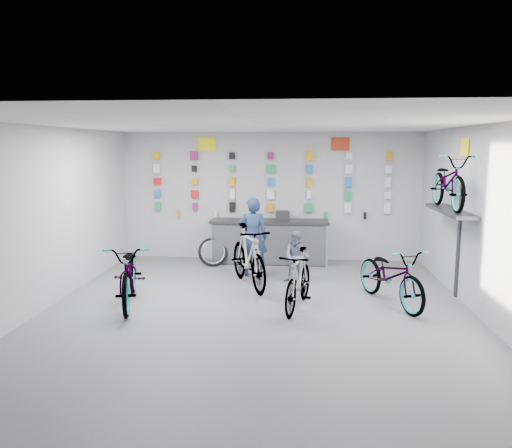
# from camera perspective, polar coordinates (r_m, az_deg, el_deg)

# --- Properties ---
(floor) EXTENTS (8.00, 8.00, 0.00)m
(floor) POSITION_cam_1_polar(r_m,az_deg,el_deg) (8.17, 0.06, -10.16)
(floor) COLOR #535358
(floor) RESTS_ON ground
(ceiling) EXTENTS (8.00, 8.00, 0.00)m
(ceiling) POSITION_cam_1_polar(r_m,az_deg,el_deg) (7.74, 0.07, 11.35)
(ceiling) COLOR white
(ceiling) RESTS_ON wall_back
(wall_back) EXTENTS (7.00, 0.00, 7.00)m
(wall_back) POSITION_cam_1_polar(r_m,az_deg,el_deg) (11.78, 1.67, 3.18)
(wall_back) COLOR #B1B0B3
(wall_back) RESTS_ON floor
(wall_front) EXTENTS (7.00, 0.00, 7.00)m
(wall_front) POSITION_cam_1_polar(r_m,az_deg,el_deg) (3.93, -4.80, -8.34)
(wall_front) COLOR #B1B0B3
(wall_front) RESTS_ON floor
(wall_left) EXTENTS (0.00, 8.00, 8.00)m
(wall_left) POSITION_cam_1_polar(r_m,az_deg,el_deg) (8.82, -23.23, 0.56)
(wall_left) COLOR #B1B0B3
(wall_left) RESTS_ON floor
(wall_right) EXTENTS (0.00, 8.00, 8.00)m
(wall_right) POSITION_cam_1_polar(r_m,az_deg,el_deg) (8.30, 24.92, -0.03)
(wall_right) COLOR #B1B0B3
(wall_right) RESTS_ON floor
(counter) EXTENTS (2.70, 0.66, 1.00)m
(counter) POSITION_cam_1_polar(r_m,az_deg,el_deg) (11.47, 1.53, -2.10)
(counter) COLOR black
(counter) RESTS_ON floor
(merch_wall) EXTENTS (5.57, 0.08, 1.56)m
(merch_wall) POSITION_cam_1_polar(r_m,az_deg,el_deg) (11.68, 2.03, 4.51)
(merch_wall) COLOR green
(merch_wall) RESTS_ON wall_back
(wall_bracket) EXTENTS (0.39, 1.90, 2.00)m
(wall_bracket) POSITION_cam_1_polar(r_m,az_deg,el_deg) (9.38, 21.43, 0.89)
(wall_bracket) COLOR #333338
(wall_bracket) RESTS_ON wall_right
(sign_left) EXTENTS (0.42, 0.02, 0.30)m
(sign_left) POSITION_cam_1_polar(r_m,az_deg,el_deg) (11.88, -5.64, 9.08)
(sign_left) COLOR #FFF713
(sign_left) RESTS_ON wall_back
(sign_right) EXTENTS (0.42, 0.02, 0.30)m
(sign_right) POSITION_cam_1_polar(r_m,az_deg,el_deg) (11.72, 9.63, 9.00)
(sign_right) COLOR #BA3619
(sign_right) RESTS_ON wall_back
(sign_side) EXTENTS (0.02, 0.40, 0.30)m
(sign_side) POSITION_cam_1_polar(r_m,az_deg,el_deg) (9.35, 22.74, 8.10)
(sign_side) COLOR #FFF713
(sign_side) RESTS_ON wall_right
(bike_left) EXTENTS (1.21, 2.18, 1.08)m
(bike_left) POSITION_cam_1_polar(r_m,az_deg,el_deg) (8.74, -14.20, -5.47)
(bike_left) COLOR gray
(bike_left) RESTS_ON floor
(bike_center) EXTENTS (0.84, 1.72, 1.00)m
(bike_center) POSITION_cam_1_polar(r_m,az_deg,el_deg) (8.26, 4.86, -6.37)
(bike_center) COLOR gray
(bike_center) RESTS_ON floor
(bike_right) EXTENTS (1.36, 2.04, 1.01)m
(bike_right) POSITION_cam_1_polar(r_m,az_deg,el_deg) (8.79, 15.17, -5.66)
(bike_right) COLOR gray
(bike_right) RESTS_ON floor
(bike_service) EXTENTS (1.30, 2.04, 1.19)m
(bike_service) POSITION_cam_1_polar(r_m,az_deg,el_deg) (9.50, -0.87, -3.72)
(bike_service) COLOR gray
(bike_service) RESTS_ON floor
(bike_wall) EXTENTS (0.63, 1.80, 0.95)m
(bike_wall) POSITION_cam_1_polar(r_m,az_deg,el_deg) (9.30, 21.17, 4.50)
(bike_wall) COLOR gray
(bike_wall) RESTS_ON wall_bracket
(clerk) EXTENTS (0.60, 0.39, 1.64)m
(clerk) POSITION_cam_1_polar(r_m,az_deg,el_deg) (10.25, -0.35, -1.51)
(clerk) COLOR #192A4D
(clerk) RESTS_ON floor
(customer) EXTENTS (0.56, 0.48, 1.03)m
(customer) POSITION_cam_1_polar(r_m,az_deg,el_deg) (9.86, 4.65, -3.77)
(customer) COLOR slate
(customer) RESTS_ON floor
(spare_wheel) EXTENTS (0.72, 0.44, 0.65)m
(spare_wheel) POSITION_cam_1_polar(r_m,az_deg,el_deg) (11.28, -4.95, -3.20)
(spare_wheel) COLOR black
(spare_wheel) RESTS_ON floor
(register) EXTENTS (0.33, 0.34, 0.22)m
(register) POSITION_cam_1_polar(r_m,az_deg,el_deg) (11.36, 3.05, 0.98)
(register) COLOR black
(register) RESTS_ON counter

